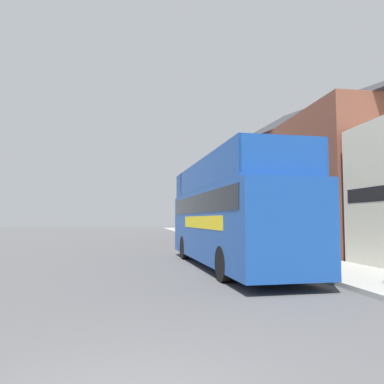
{
  "coord_description": "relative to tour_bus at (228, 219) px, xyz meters",
  "views": [
    {
      "loc": [
        0.07,
        -3.64,
        1.88
      ],
      "look_at": [
        2.35,
        11.2,
        2.97
      ],
      "focal_mm": 35.0,
      "sensor_mm": 36.0,
      "label": 1
    }
  ],
  "objects": [
    {
      "name": "sidewalk",
      "position": [
        3.5,
        7.2,
        -1.83
      ],
      "size": [
        3.01,
        108.0,
        0.14
      ],
      "color": "#999993",
      "rests_on": "ground_plane"
    },
    {
      "name": "tour_bus",
      "position": [
        0.0,
        0.0,
        0.0
      ],
      "size": [
        3.06,
        11.14,
        4.11
      ],
      "rotation": [
        0.0,
        0.0,
        0.05
      ],
      "color": "#19479E",
      "rests_on": "ground_plane"
    },
    {
      "name": "lamp_post_second",
      "position": [
        2.53,
        1.29,
        1.37
      ],
      "size": [
        0.35,
        0.35,
        4.53
      ],
      "color": "black",
      "rests_on": "sidewalk"
    },
    {
      "name": "parked_car_ahead_of_bus",
      "position": [
        0.86,
        8.04,
        -1.28
      ],
      "size": [
        1.98,
        4.65,
        1.3
      ],
      "rotation": [
        0.0,
        0.0,
        -0.05
      ],
      "color": "#9E9EA3",
      "rests_on": "ground_plane"
    },
    {
      "name": "brick_terrace_rear",
      "position": [
        8.0,
        13.08,
        3.13
      ],
      "size": [
        6.0,
        25.31,
        10.06
      ],
      "color": "brown",
      "rests_on": "ground_plane"
    },
    {
      "name": "ground_plane",
      "position": [
        -3.72,
        10.2,
        -1.9
      ],
      "size": [
        144.0,
        144.0,
        0.0
      ],
      "primitive_type": "plane",
      "color": "#4C4C4F"
    }
  ]
}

